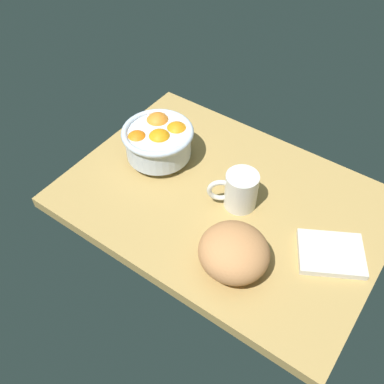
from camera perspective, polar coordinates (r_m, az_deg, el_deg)
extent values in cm
cube|color=#AD8B4C|center=(110.69, 4.16, -1.32)|extent=(77.50, 55.48, 3.00)
cylinder|color=silver|center=(119.10, -4.24, 4.69)|extent=(9.79, 9.79, 1.82)
cylinder|color=silver|center=(116.11, -4.36, 6.32)|extent=(17.02, 17.02, 7.15)
torus|color=silver|center=(113.80, -4.46, 7.68)|extent=(18.62, 18.62, 1.60)
sphere|color=orange|center=(114.06, -4.18, 6.47)|extent=(6.80, 6.80, 6.80)
sphere|color=orange|center=(114.67, -7.04, 6.39)|extent=(6.23, 6.23, 6.23)
sphere|color=orange|center=(119.15, -4.41, 8.57)|extent=(7.08, 7.08, 7.08)
sphere|color=orange|center=(116.33, -1.98, 7.52)|extent=(6.54, 6.54, 6.54)
ellipsoid|color=#C3824E|center=(93.76, 5.42, -7.72)|extent=(19.54, 19.26, 9.77)
cube|color=silver|center=(102.78, 17.47, -7.57)|extent=(17.96, 16.88, 1.57)
cylinder|color=silver|center=(105.18, 6.35, 0.22)|extent=(7.87, 7.87, 9.59)
torus|color=silver|center=(104.87, 3.55, 0.30)|extent=(6.15, 4.61, 6.57)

